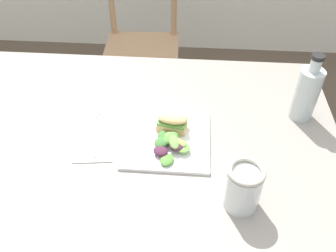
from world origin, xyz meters
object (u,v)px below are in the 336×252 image
(dining_table, at_px, (131,171))
(sandwich_half_front, at_px, (172,122))
(bottle_cold_brew, at_px, (306,96))
(chair_wooden_far, at_px, (142,46))
(plate_lunch, at_px, (167,139))
(mason_jar_iced_tea, at_px, (243,189))
(fork_on_napkin, at_px, (96,130))

(dining_table, bearing_deg, sandwich_half_front, 25.80)
(bottle_cold_brew, bearing_deg, chair_wooden_far, 125.47)
(plate_lunch, distance_m, mason_jar_iced_tea, 0.29)
(fork_on_napkin, xyz_separation_m, mason_jar_iced_tea, (0.41, -0.23, 0.05))
(sandwich_half_front, bearing_deg, dining_table, -154.20)
(sandwich_half_front, height_order, mason_jar_iced_tea, mason_jar_iced_tea)
(plate_lunch, xyz_separation_m, mason_jar_iced_tea, (0.19, -0.20, 0.05))
(dining_table, bearing_deg, mason_jar_iced_tea, -30.81)
(dining_table, bearing_deg, chair_wooden_far, 95.82)
(chair_wooden_far, height_order, fork_on_napkin, chair_wooden_far)
(chair_wooden_far, xyz_separation_m, plate_lunch, (0.22, -1.01, 0.30))
(bottle_cold_brew, xyz_separation_m, mason_jar_iced_tea, (-0.21, -0.34, -0.02))
(plate_lunch, distance_m, fork_on_napkin, 0.21)
(plate_lunch, bearing_deg, mason_jar_iced_tea, -46.26)
(chair_wooden_far, relative_size, mason_jar_iced_tea, 6.90)
(dining_table, relative_size, bottle_cold_brew, 5.66)
(plate_lunch, height_order, mason_jar_iced_tea, mason_jar_iced_tea)
(sandwich_half_front, height_order, fork_on_napkin, sandwich_half_front)
(chair_wooden_far, relative_size, sandwich_half_front, 9.28)
(sandwich_half_front, height_order, bottle_cold_brew, bottle_cold_brew)
(dining_table, relative_size, sandwich_half_front, 13.14)
(plate_lunch, bearing_deg, dining_table, -169.16)
(dining_table, relative_size, plate_lunch, 5.02)
(dining_table, xyz_separation_m, mason_jar_iced_tea, (0.31, -0.18, 0.18))
(fork_on_napkin, bearing_deg, sandwich_half_front, 3.86)
(sandwich_half_front, bearing_deg, bottle_cold_brew, 14.51)
(chair_wooden_far, xyz_separation_m, bottle_cold_brew, (0.62, -0.87, 0.37))
(sandwich_half_front, distance_m, mason_jar_iced_tea, 0.30)
(plate_lunch, relative_size, bottle_cold_brew, 1.13)
(dining_table, xyz_separation_m, chair_wooden_far, (-0.10, 1.03, -0.17))
(plate_lunch, xyz_separation_m, fork_on_napkin, (-0.21, 0.02, 0.00))
(dining_table, xyz_separation_m, fork_on_napkin, (-0.10, 0.04, 0.13))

